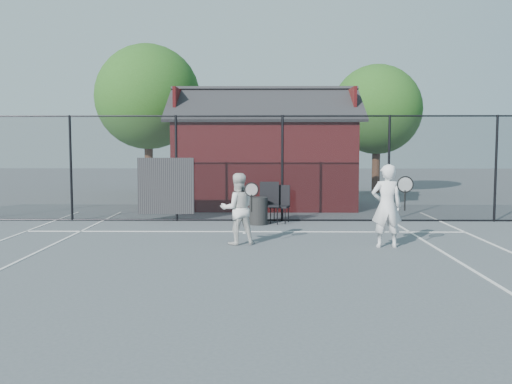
{
  "coord_description": "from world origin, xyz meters",
  "views": [
    {
      "loc": [
        0.48,
        -11.09,
        2.19
      ],
      "look_at": [
        0.3,
        1.81,
        1.1
      ],
      "focal_mm": 40.0,
      "sensor_mm": 36.0,
      "label": 1
    }
  ],
  "objects_px": {
    "clubhouse": "(264,161)",
    "waste_bin": "(258,211)",
    "chair_right": "(269,203)",
    "player_back": "(238,209)",
    "player_front": "(387,206)",
    "chair_left": "(280,205)"
  },
  "relations": [
    {
      "from": "clubhouse",
      "to": "waste_bin",
      "type": "relative_size",
      "value": 8.72
    },
    {
      "from": "player_back",
      "to": "waste_bin",
      "type": "distance_m",
      "value": 3.13
    },
    {
      "from": "player_front",
      "to": "chair_right",
      "type": "height_order",
      "value": "player_front"
    },
    {
      "from": "player_front",
      "to": "chair_left",
      "type": "height_order",
      "value": "player_front"
    },
    {
      "from": "chair_left",
      "to": "waste_bin",
      "type": "bearing_deg",
      "value": -138.77
    },
    {
      "from": "player_front",
      "to": "waste_bin",
      "type": "xyz_separation_m",
      "value": [
        -2.75,
        3.39,
        -0.51
      ]
    },
    {
      "from": "clubhouse",
      "to": "chair_right",
      "type": "relative_size",
      "value": 5.83
    },
    {
      "from": "player_back",
      "to": "chair_left",
      "type": "distance_m",
      "value": 3.52
    },
    {
      "from": "player_back",
      "to": "player_front",
      "type": "bearing_deg",
      "value": -5.68
    },
    {
      "from": "chair_left",
      "to": "waste_bin",
      "type": "relative_size",
      "value": 1.37
    },
    {
      "from": "clubhouse",
      "to": "waste_bin",
      "type": "height_order",
      "value": "clubhouse"
    },
    {
      "from": "chair_right",
      "to": "chair_left",
      "type": "bearing_deg",
      "value": 20.13
    },
    {
      "from": "chair_right",
      "to": "player_back",
      "type": "bearing_deg",
      "value": -101.62
    },
    {
      "from": "clubhouse",
      "to": "player_front",
      "type": "distance_m",
      "value": 8.51
    },
    {
      "from": "chair_left",
      "to": "player_back",
      "type": "bearing_deg",
      "value": -91.73
    },
    {
      "from": "player_front",
      "to": "waste_bin",
      "type": "relative_size",
      "value": 2.37
    },
    {
      "from": "player_back",
      "to": "chair_left",
      "type": "relative_size",
      "value": 1.53
    },
    {
      "from": "clubhouse",
      "to": "player_front",
      "type": "height_order",
      "value": "clubhouse"
    },
    {
      "from": "chair_left",
      "to": "chair_right",
      "type": "relative_size",
      "value": 0.92
    },
    {
      "from": "player_front",
      "to": "chair_left",
      "type": "relative_size",
      "value": 1.73
    },
    {
      "from": "waste_bin",
      "to": "player_front",
      "type": "bearing_deg",
      "value": -50.92
    },
    {
      "from": "player_front",
      "to": "player_back",
      "type": "height_order",
      "value": "player_front"
    }
  ]
}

